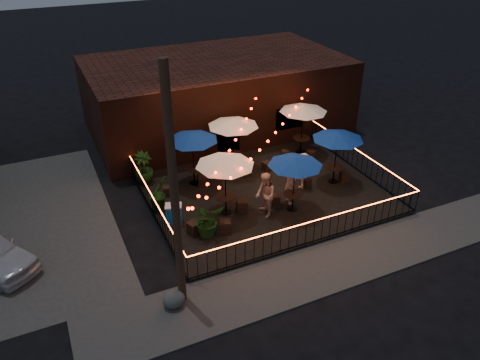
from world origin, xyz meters
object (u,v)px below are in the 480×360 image
(cafe_table_1, at_px, (192,137))
(cafe_table_2, at_px, (295,162))
(cafe_table_3, at_px, (233,123))
(cafe_table_5, at_px, (303,108))
(cafe_table_0, at_px, (225,162))
(cooler, at_px, (174,214))
(utility_pole, at_px, (174,196))
(boulder, at_px, (174,299))
(cafe_table_4, at_px, (338,136))

(cafe_table_1, distance_m, cafe_table_2, 4.82)
(cafe_table_1, height_order, cafe_table_2, cafe_table_1)
(cafe_table_3, bearing_deg, cafe_table_5, 2.74)
(cafe_table_0, distance_m, cafe_table_2, 2.81)
(cafe_table_0, xyz_separation_m, cafe_table_2, (2.64, -0.95, -0.14))
(cafe_table_3, bearing_deg, cooler, -141.74)
(utility_pole, relative_size, boulder, 9.85)
(cafe_table_0, relative_size, cafe_table_3, 1.03)
(boulder, bearing_deg, cafe_table_3, 53.91)
(cafe_table_0, bearing_deg, cafe_table_3, 61.16)
(cafe_table_1, distance_m, cooler, 3.73)
(cafe_table_1, bearing_deg, cafe_table_4, -23.40)
(cafe_table_0, bearing_deg, cooler, 175.71)
(boulder, bearing_deg, utility_pole, 29.14)
(cafe_table_1, height_order, cooler, cafe_table_1)
(cafe_table_2, bearing_deg, boulder, -153.22)
(cafe_table_2, height_order, cafe_table_5, cafe_table_5)
(cafe_table_0, xyz_separation_m, cafe_table_5, (5.74, 3.52, 0.02))
(cafe_table_0, xyz_separation_m, cafe_table_4, (5.53, 0.26, -0.08))
(utility_pole, bearing_deg, cafe_table_4, 25.38)
(cafe_table_0, height_order, cafe_table_3, cafe_table_3)
(utility_pole, distance_m, cafe_table_2, 6.74)
(cafe_table_0, distance_m, boulder, 5.86)
(cafe_table_1, bearing_deg, cafe_table_2, -51.42)
(cafe_table_0, relative_size, cafe_table_4, 1.09)
(cafe_table_2, xyz_separation_m, cafe_table_3, (-0.80, 4.28, 0.16))
(utility_pole, xyz_separation_m, cafe_table_4, (8.75, 4.15, -1.54))
(cafe_table_1, xyz_separation_m, cafe_table_2, (3.00, -3.77, -0.08))
(utility_pole, xyz_separation_m, cafe_table_2, (5.85, 2.94, -1.60))
(utility_pole, distance_m, cafe_table_4, 9.80)
(cafe_table_0, relative_size, cafe_table_2, 0.95)
(cafe_table_0, bearing_deg, cafe_table_4, 2.74)
(cafe_table_3, bearing_deg, boulder, -126.09)
(cafe_table_2, distance_m, cooler, 5.27)
(utility_pole, bearing_deg, boulder, -150.86)
(utility_pole, xyz_separation_m, cafe_table_0, (3.22, 3.88, -1.46))
(cafe_table_3, xyz_separation_m, cooler, (-4.01, -3.16, -1.98))
(cafe_table_2, distance_m, cafe_table_3, 4.36)
(cafe_table_0, height_order, boulder, cafe_table_0)
(cafe_table_4, xyz_separation_m, cafe_table_5, (0.21, 3.25, 0.10))
(cafe_table_3, height_order, cooler, cafe_table_3)
(cafe_table_0, relative_size, cafe_table_1, 1.08)
(cafe_table_0, height_order, cafe_table_1, cafe_table_0)
(cafe_table_1, xyz_separation_m, boulder, (-3.20, -6.90, -2.16))
(cafe_table_5, bearing_deg, cooler, -157.06)
(cafe_table_4, bearing_deg, cafe_table_5, 86.37)
(cafe_table_2, height_order, cooler, cafe_table_2)
(utility_pole, bearing_deg, cooler, 75.67)
(cafe_table_1, relative_size, boulder, 3.14)
(cafe_table_1, distance_m, boulder, 7.91)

